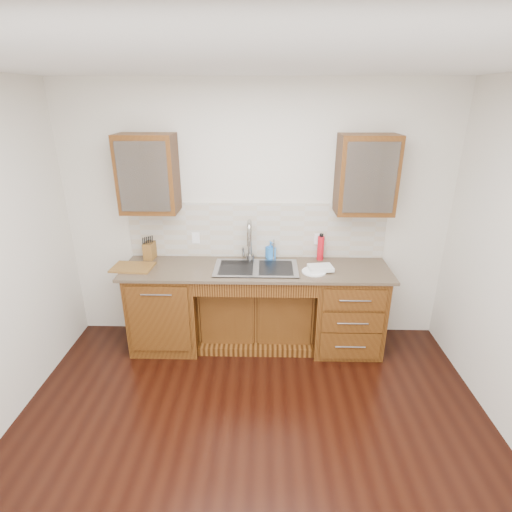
{
  "coord_description": "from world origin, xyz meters",
  "views": [
    {
      "loc": [
        0.09,
        -2.27,
        2.53
      ],
      "look_at": [
        0.0,
        1.4,
        1.05
      ],
      "focal_mm": 28.0,
      "sensor_mm": 36.0,
      "label": 1
    }
  ],
  "objects_px": {
    "water_bottle": "(321,248)",
    "knife_block": "(150,250)",
    "cutting_board": "(133,267)",
    "soap_bottle": "(271,250)",
    "plate": "(314,272)"
  },
  "relations": [
    {
      "from": "plate",
      "to": "knife_block",
      "type": "bearing_deg",
      "value": 169.21
    },
    {
      "from": "soap_bottle",
      "to": "plate",
      "type": "xyz_separation_m",
      "value": [
        0.43,
        -0.35,
        -0.09
      ]
    },
    {
      "from": "plate",
      "to": "knife_block",
      "type": "distance_m",
      "value": 1.74
    },
    {
      "from": "water_bottle",
      "to": "cutting_board",
      "type": "relative_size",
      "value": 0.65
    },
    {
      "from": "soap_bottle",
      "to": "plate",
      "type": "distance_m",
      "value": 0.56
    },
    {
      "from": "plate",
      "to": "cutting_board",
      "type": "bearing_deg",
      "value": 178.21
    },
    {
      "from": "cutting_board",
      "to": "plate",
      "type": "bearing_deg",
      "value": -1.79
    },
    {
      "from": "water_bottle",
      "to": "cutting_board",
      "type": "distance_m",
      "value": 1.94
    },
    {
      "from": "plate",
      "to": "cutting_board",
      "type": "height_order",
      "value": "cutting_board"
    },
    {
      "from": "water_bottle",
      "to": "soap_bottle",
      "type": "bearing_deg",
      "value": 177.41
    },
    {
      "from": "plate",
      "to": "soap_bottle",
      "type": "bearing_deg",
      "value": 140.31
    },
    {
      "from": "plate",
      "to": "knife_block",
      "type": "relative_size",
      "value": 1.34
    },
    {
      "from": "soap_bottle",
      "to": "water_bottle",
      "type": "xyz_separation_m",
      "value": [
        0.52,
        -0.02,
        0.04
      ]
    },
    {
      "from": "plate",
      "to": "cutting_board",
      "type": "distance_m",
      "value": 1.82
    },
    {
      "from": "water_bottle",
      "to": "knife_block",
      "type": "relative_size",
      "value": 1.45
    }
  ]
}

